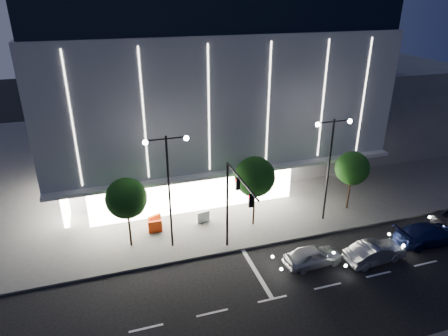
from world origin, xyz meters
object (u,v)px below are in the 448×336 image
barrier_a (155,227)px  tree_mid (255,179)px  car_lead (313,256)px  traffic_mast (234,197)px  street_lamp_west (168,177)px  barrier_c (155,221)px  street_lamp_east (330,156)px  car_third (429,234)px  tree_right (352,170)px  barrier_d (203,217)px  car_second (375,252)px  tree_left (127,200)px

barrier_a → tree_mid: bearing=-7.2°
car_lead → traffic_mast: bearing=62.0°
traffic_mast → car_lead: 7.14m
street_lamp_west → barrier_c: bearing=105.3°
street_lamp_east → car_third: bearing=-41.5°
traffic_mast → tree_right: traffic_mast is taller
car_lead → car_third: size_ratio=0.79×
car_third → barrier_d: size_ratio=4.95×
street_lamp_west → car_second: 15.77m
traffic_mast → car_third: size_ratio=1.30×
barrier_d → tree_mid: bearing=-31.1°
tree_left → tree_right: bearing=-0.0°
barrier_c → tree_left: bearing=-156.8°
barrier_a → barrier_c: 0.92m
barrier_c → barrier_d: size_ratio=1.00×
street_lamp_west → traffic_mast: bearing=-33.6°
tree_mid → car_third: tree_mid is taller
street_lamp_east → barrier_a: 15.11m
street_lamp_east → car_second: size_ratio=1.95×
tree_left → barrier_d: 7.13m
tree_mid → barrier_a: (-7.99, 1.24, -3.68)m
tree_mid → car_second: tree_mid is taller
traffic_mast → barrier_c: bearing=129.8°
tree_right → car_third: tree_right is taller
car_lead → car_third: (9.92, -0.25, 0.06)m
tree_right → barrier_d: bearing=173.1°
tree_right → barrier_a: (-16.99, 1.24, -3.23)m
car_lead → street_lamp_east: bearing=-39.5°
tree_mid → barrier_a: tree_mid is taller
tree_mid → barrier_d: (-3.93, 1.56, -3.68)m
street_lamp_east → barrier_a: size_ratio=8.18×
tree_left → car_lead: (12.11, -6.14, -3.30)m
barrier_a → car_lead: bearing=-34.6°
car_lead → tree_right: bearing=-50.8°
tree_right → car_third: size_ratio=1.01×
car_second → barrier_d: (-10.48, 8.69, -0.11)m
tree_left → car_third: bearing=-16.2°
barrier_c → street_lamp_west: bearing=-97.1°
traffic_mast → barrier_d: (-0.90, 5.24, -4.38)m
tree_mid → tree_right: 9.01m
traffic_mast → car_second: traffic_mast is taller
traffic_mast → tree_left: 7.95m
tree_left → tree_mid: (10.00, 0.00, 0.30)m
car_third → car_lead: bearing=91.1°
car_lead → barrier_d: bearing=35.7°
tree_mid → barrier_d: tree_mid is taller
tree_right → car_lead: 9.75m
traffic_mast → tree_mid: (3.03, 3.68, -0.69)m
traffic_mast → tree_left: traffic_mast is taller
street_lamp_west → barrier_c: (-0.87, 3.17, -5.31)m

